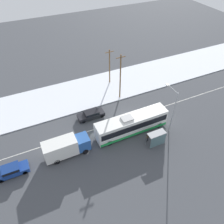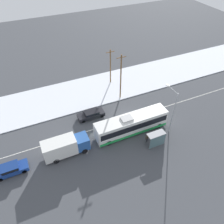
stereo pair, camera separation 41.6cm
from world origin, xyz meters
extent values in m
plane|color=#424449|center=(0.00, 0.00, 0.00)|extent=(120.00, 120.00, 0.00)
cube|color=silver|center=(0.00, 10.49, 0.06)|extent=(80.00, 10.48, 0.12)
cube|color=silver|center=(0.00, 0.00, 0.00)|extent=(60.00, 0.12, 0.00)
cube|color=white|center=(-1.32, -2.99, 1.75)|extent=(12.18, 2.55, 2.94)
cube|color=black|center=(-1.32, -2.99, 2.10)|extent=(11.69, 2.57, 1.12)
cube|color=green|center=(-1.32, -2.99, 0.54)|extent=(12.06, 2.57, 0.53)
cube|color=#B2B2B2|center=(-2.23, -2.99, 3.34)|extent=(1.80, 1.40, 0.24)
cylinder|color=black|center=(3.37, -4.13, 0.50)|extent=(1.00, 0.28, 1.00)
cylinder|color=black|center=(3.37, -1.86, 0.50)|extent=(1.00, 0.28, 1.00)
cylinder|color=black|center=(-5.81, -4.13, 0.50)|extent=(1.00, 0.28, 1.00)
cylinder|color=black|center=(-5.81, -1.86, 0.50)|extent=(1.00, 0.28, 1.00)
cube|color=silver|center=(-13.12, -3.08, 1.80)|extent=(4.85, 2.30, 2.62)
cube|color=#2856A3|center=(-9.74, -3.08, 1.52)|extent=(1.90, 2.18, 2.04)
cube|color=black|center=(-8.81, -3.08, 1.92)|extent=(0.06, 1.96, 0.90)
cylinder|color=black|center=(-9.74, -4.10, 0.45)|extent=(0.90, 0.26, 0.90)
cylinder|color=black|center=(-9.74, -2.06, 0.45)|extent=(0.90, 0.26, 0.90)
cylinder|color=black|center=(-14.09, -4.10, 0.45)|extent=(0.90, 0.26, 0.90)
cylinder|color=black|center=(-14.09, -2.06, 0.45)|extent=(0.90, 0.26, 0.90)
cube|color=black|center=(-6.16, 2.99, 0.58)|extent=(4.72, 1.80, 0.71)
cube|color=black|center=(-6.04, 2.99, 1.16)|extent=(2.45, 1.66, 0.46)
cube|color=black|center=(-6.04, 2.99, 1.17)|extent=(2.26, 1.69, 0.37)
cylinder|color=black|center=(-7.82, 2.20, 0.32)|extent=(0.64, 0.22, 0.64)
cylinder|color=black|center=(-7.82, 3.78, 0.32)|extent=(0.64, 0.22, 0.64)
cylinder|color=black|center=(-4.40, 2.20, 0.32)|extent=(0.64, 0.22, 0.64)
cylinder|color=black|center=(-4.40, 3.78, 0.32)|extent=(0.64, 0.22, 0.64)
cube|color=navy|center=(-20.07, -3.11, 0.57)|extent=(4.44, 1.80, 0.69)
cube|color=navy|center=(-20.18, -3.11, 1.18)|extent=(2.31, 1.66, 0.53)
cube|color=black|center=(-20.18, -3.11, 1.19)|extent=(2.12, 1.69, 0.42)
cylinder|color=black|center=(-18.55, -3.90, 0.32)|extent=(0.64, 0.22, 0.64)
cylinder|color=black|center=(-18.55, -2.32, 0.32)|extent=(0.64, 0.22, 0.64)
cylinder|color=black|center=(-21.69, -3.90, 0.32)|extent=(0.64, 0.22, 0.64)
cylinder|color=black|center=(-21.69, -2.32, 0.32)|extent=(0.64, 0.22, 0.64)
cylinder|color=#23232D|center=(-0.17, -5.93, 0.39)|extent=(0.12, 0.12, 0.78)
cylinder|color=#23232D|center=(0.06, -5.93, 0.39)|extent=(0.12, 0.12, 0.78)
cube|color=brown|center=(-0.05, -5.93, 1.10)|extent=(0.41, 0.22, 0.64)
sphere|color=tan|center=(-0.05, -5.93, 1.56)|extent=(0.27, 0.27, 0.27)
cylinder|color=brown|center=(-0.31, -5.93, 1.06)|extent=(0.10, 0.10, 0.61)
cylinder|color=brown|center=(0.20, -5.93, 1.06)|extent=(0.10, 0.10, 0.61)
cube|color=gray|center=(0.82, -6.92, 2.37)|extent=(2.82, 1.20, 0.06)
cube|color=slate|center=(0.82, -7.50, 1.20)|extent=(2.71, 0.04, 2.16)
cylinder|color=#474C51|center=(-0.55, -6.36, 1.17)|extent=(0.08, 0.08, 2.34)
cylinder|color=#474C51|center=(2.19, -6.36, 1.17)|extent=(0.08, 0.08, 2.34)
cylinder|color=#474C51|center=(-0.55, -7.48, 1.17)|extent=(0.08, 0.08, 2.34)
cylinder|color=#474C51|center=(2.19, -7.48, 1.17)|extent=(0.08, 0.08, 2.34)
cylinder|color=#9EA3A8|center=(4.49, -5.55, 3.94)|extent=(0.14, 0.14, 7.89)
cylinder|color=#9EA3A8|center=(4.49, -4.29, 7.74)|extent=(0.10, 2.52, 0.10)
cube|color=silver|center=(4.49, -3.03, 7.67)|extent=(0.36, 0.60, 0.16)
cylinder|color=brown|center=(1.06, 6.05, 4.61)|extent=(0.24, 0.24, 9.23)
cube|color=brown|center=(1.06, 6.05, 8.73)|extent=(1.80, 0.12, 0.12)
cylinder|color=brown|center=(1.44, 11.66, 3.80)|extent=(0.24, 0.24, 7.60)
cube|color=brown|center=(1.44, 11.66, 7.10)|extent=(1.80, 0.12, 0.12)
camera|label=1|loc=(-14.77, -24.34, 26.69)|focal=35.00mm
camera|label=2|loc=(-14.39, -24.52, 26.69)|focal=35.00mm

